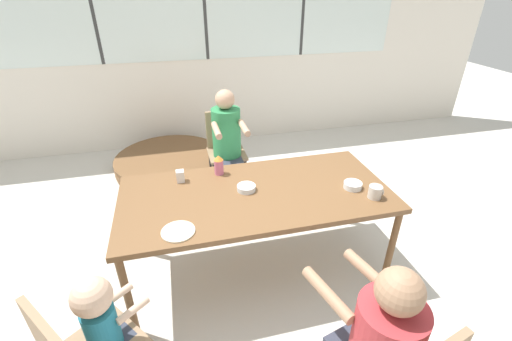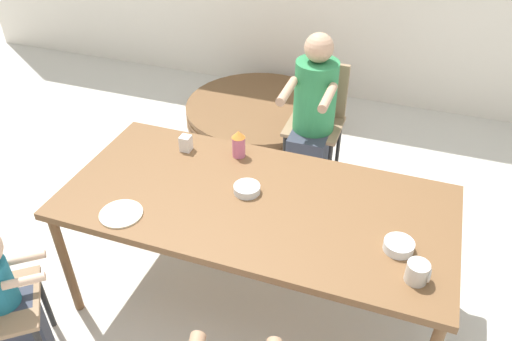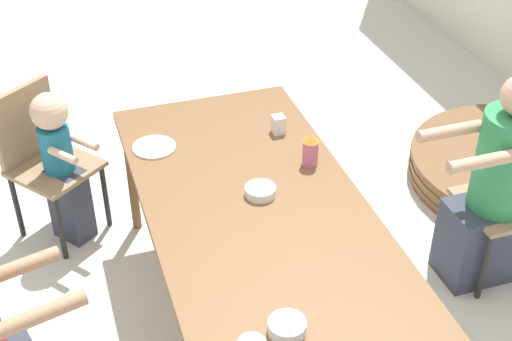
{
  "view_description": "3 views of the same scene",
  "coord_description": "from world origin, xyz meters",
  "px_view_note": "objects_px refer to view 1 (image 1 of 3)",
  "views": [
    {
      "loc": [
        -0.51,
        -2.05,
        2.1
      ],
      "look_at": [
        0.0,
        0.0,
        0.92
      ],
      "focal_mm": 24.0,
      "sensor_mm": 36.0,
      "label": 1
    },
    {
      "loc": [
        0.65,
        -1.82,
        2.33
      ],
      "look_at": [
        0.0,
        0.0,
        0.92
      ],
      "focal_mm": 35.0,
      "sensor_mm": 36.0,
      "label": 2
    },
    {
      "loc": [
        2.3,
        -0.74,
        2.6
      ],
      "look_at": [
        0.0,
        0.0,
        0.92
      ],
      "focal_mm": 50.0,
      "sensor_mm": 36.0,
      "label": 3
    }
  ],
  "objects_px": {
    "person_woman_green_shirt": "(228,149)",
    "sippy_cup": "(219,165)",
    "chair_for_woman_green_shirt": "(225,143)",
    "person_toddler": "(110,338)",
    "coffee_mug": "(375,192)",
    "milk_carton_small": "(180,176)",
    "bowl_white_shallow": "(246,188)",
    "folded_table_stack": "(170,162)",
    "bowl_cereal": "(353,185)"
  },
  "relations": [
    {
      "from": "chair_for_woman_green_shirt",
      "to": "person_woman_green_shirt",
      "type": "height_order",
      "value": "person_woman_green_shirt"
    },
    {
      "from": "person_woman_green_shirt",
      "to": "chair_for_woman_green_shirt",
      "type": "bearing_deg",
      "value": -90.0
    },
    {
      "from": "bowl_white_shallow",
      "to": "folded_table_stack",
      "type": "bearing_deg",
      "value": 107.36
    },
    {
      "from": "chair_for_woman_green_shirt",
      "to": "sippy_cup",
      "type": "distance_m",
      "value": 1.13
    },
    {
      "from": "person_woman_green_shirt",
      "to": "person_toddler",
      "type": "xyz_separation_m",
      "value": [
        -0.97,
        -2.0,
        -0.06
      ]
    },
    {
      "from": "person_toddler",
      "to": "bowl_cereal",
      "type": "bearing_deg",
      "value": 72.88
    },
    {
      "from": "person_toddler",
      "to": "coffee_mug",
      "type": "relative_size",
      "value": 8.88
    },
    {
      "from": "folded_table_stack",
      "to": "bowl_cereal",
      "type": "bearing_deg",
      "value": -56.13
    },
    {
      "from": "sippy_cup",
      "to": "person_woman_green_shirt",
      "type": "bearing_deg",
      "value": 76.62
    },
    {
      "from": "milk_carton_small",
      "to": "bowl_white_shallow",
      "type": "relative_size",
      "value": 0.67
    },
    {
      "from": "chair_for_woman_green_shirt",
      "to": "bowl_white_shallow",
      "type": "xyz_separation_m",
      "value": [
        -0.05,
        -1.35,
        0.25
      ]
    },
    {
      "from": "person_woman_green_shirt",
      "to": "sippy_cup",
      "type": "relative_size",
      "value": 7.1
    },
    {
      "from": "bowl_white_shallow",
      "to": "chair_for_woman_green_shirt",
      "type": "bearing_deg",
      "value": 87.7
    },
    {
      "from": "sippy_cup",
      "to": "milk_carton_small",
      "type": "xyz_separation_m",
      "value": [
        -0.31,
        -0.05,
        -0.04
      ]
    },
    {
      "from": "milk_carton_small",
      "to": "bowl_cereal",
      "type": "distance_m",
      "value": 1.3
    },
    {
      "from": "chair_for_woman_green_shirt",
      "to": "milk_carton_small",
      "type": "distance_m",
      "value": 1.25
    },
    {
      "from": "person_woman_green_shirt",
      "to": "milk_carton_small",
      "type": "bearing_deg",
      "value": 60.84
    },
    {
      "from": "bowl_cereal",
      "to": "folded_table_stack",
      "type": "bearing_deg",
      "value": 123.87
    },
    {
      "from": "bowl_cereal",
      "to": "sippy_cup",
      "type": "bearing_deg",
      "value": 154.19
    },
    {
      "from": "bowl_cereal",
      "to": "coffee_mug",
      "type": "bearing_deg",
      "value": -59.69
    },
    {
      "from": "coffee_mug",
      "to": "sippy_cup",
      "type": "bearing_deg",
      "value": 149.37
    },
    {
      "from": "person_woman_green_shirt",
      "to": "bowl_white_shallow",
      "type": "distance_m",
      "value": 1.21
    },
    {
      "from": "person_woman_green_shirt",
      "to": "milk_carton_small",
      "type": "distance_m",
      "value": 1.11
    },
    {
      "from": "folded_table_stack",
      "to": "coffee_mug",
      "type": "bearing_deg",
      "value": -56.38
    },
    {
      "from": "person_toddler",
      "to": "coffee_mug",
      "type": "xyz_separation_m",
      "value": [
        1.78,
        0.49,
        0.32
      ]
    },
    {
      "from": "person_woman_green_shirt",
      "to": "sippy_cup",
      "type": "bearing_deg",
      "value": 76.26
    },
    {
      "from": "chair_for_woman_green_shirt",
      "to": "folded_table_stack",
      "type": "distance_m",
      "value": 0.92
    },
    {
      "from": "person_woman_green_shirt",
      "to": "sippy_cup",
      "type": "height_order",
      "value": "person_woman_green_shirt"
    },
    {
      "from": "sippy_cup",
      "to": "milk_carton_small",
      "type": "relative_size",
      "value": 1.77
    },
    {
      "from": "chair_for_woman_green_shirt",
      "to": "person_toddler",
      "type": "relative_size",
      "value": 0.96
    },
    {
      "from": "person_woman_green_shirt",
      "to": "bowl_cereal",
      "type": "relative_size",
      "value": 8.56
    },
    {
      "from": "milk_carton_small",
      "to": "folded_table_stack",
      "type": "xyz_separation_m",
      "value": [
        -0.12,
        1.62,
        -0.7
      ]
    },
    {
      "from": "person_woman_green_shirt",
      "to": "sippy_cup",
      "type": "xyz_separation_m",
      "value": [
        -0.21,
        -0.9,
        0.3
      ]
    },
    {
      "from": "chair_for_woman_green_shirt",
      "to": "coffee_mug",
      "type": "xyz_separation_m",
      "value": [
        0.81,
        -1.67,
        0.28
      ]
    },
    {
      "from": "bowl_cereal",
      "to": "milk_carton_small",
      "type": "bearing_deg",
      "value": 161.91
    },
    {
      "from": "sippy_cup",
      "to": "chair_for_woman_green_shirt",
      "type": "bearing_deg",
      "value": 78.69
    },
    {
      "from": "chair_for_woman_green_shirt",
      "to": "folded_table_stack",
      "type": "height_order",
      "value": "chair_for_woman_green_shirt"
    },
    {
      "from": "person_woman_green_shirt",
      "to": "bowl_white_shallow",
      "type": "xyz_separation_m",
      "value": [
        -0.06,
        -1.19,
        0.24
      ]
    },
    {
      "from": "coffee_mug",
      "to": "bowl_cereal",
      "type": "bearing_deg",
      "value": 120.31
    },
    {
      "from": "bowl_white_shallow",
      "to": "coffee_mug",
      "type": "bearing_deg",
      "value": -19.9
    },
    {
      "from": "person_toddler",
      "to": "folded_table_stack",
      "type": "bearing_deg",
      "value": 134.85
    },
    {
      "from": "person_toddler",
      "to": "bowl_cereal",
      "type": "distance_m",
      "value": 1.84
    },
    {
      "from": "person_toddler",
      "to": "folded_table_stack",
      "type": "relative_size",
      "value": 0.68
    },
    {
      "from": "coffee_mug",
      "to": "bowl_white_shallow",
      "type": "bearing_deg",
      "value": 160.1
    },
    {
      "from": "coffee_mug",
      "to": "bowl_white_shallow",
      "type": "relative_size",
      "value": 0.74
    },
    {
      "from": "bowl_cereal",
      "to": "folded_table_stack",
      "type": "height_order",
      "value": "bowl_cereal"
    },
    {
      "from": "person_woman_green_shirt",
      "to": "bowl_white_shallow",
      "type": "height_order",
      "value": "person_woman_green_shirt"
    },
    {
      "from": "coffee_mug",
      "to": "milk_carton_small",
      "type": "height_order",
      "value": "coffee_mug"
    },
    {
      "from": "sippy_cup",
      "to": "bowl_cereal",
      "type": "relative_size",
      "value": 1.2
    },
    {
      "from": "person_woman_green_shirt",
      "to": "coffee_mug",
      "type": "height_order",
      "value": "person_woman_green_shirt"
    }
  ]
}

